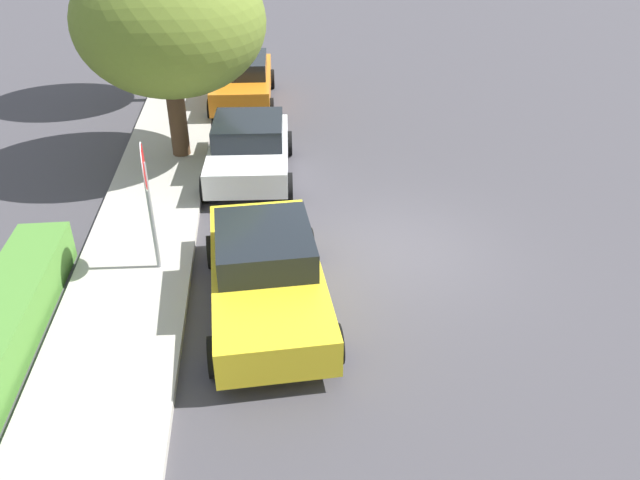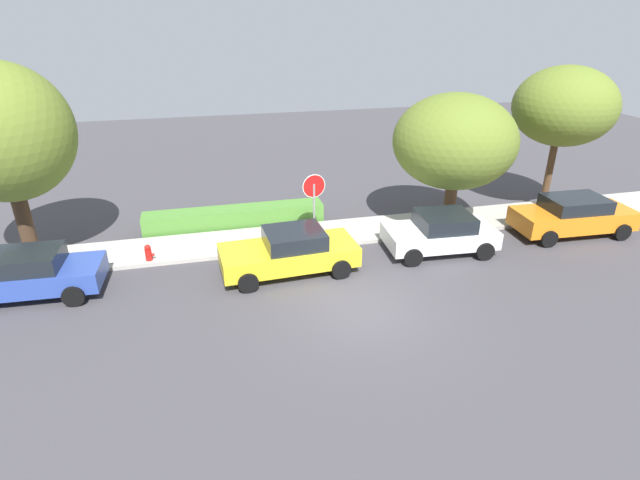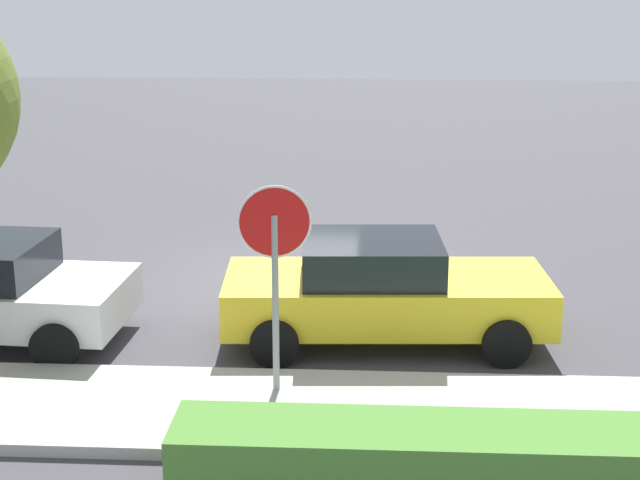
# 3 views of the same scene
# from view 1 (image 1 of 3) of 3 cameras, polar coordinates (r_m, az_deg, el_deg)

# --- Properties ---
(ground_plane) EXTENTS (60.00, 60.00, 0.00)m
(ground_plane) POSITION_cam_1_polar(r_m,az_deg,el_deg) (12.73, 6.99, -0.83)
(ground_plane) COLOR #423F44
(sidewalk_curb) EXTENTS (32.00, 2.19, 0.14)m
(sidewalk_curb) POSITION_cam_1_polar(r_m,az_deg,el_deg) (12.67, -16.41, -1.77)
(sidewalk_curb) COLOR #B2ADA3
(sidewalk_curb) RESTS_ON ground_plane
(stop_sign) EXTENTS (0.86, 0.14, 2.64)m
(stop_sign) POSITION_cam_1_polar(r_m,az_deg,el_deg) (11.41, -15.56, 4.78)
(stop_sign) COLOR gray
(stop_sign) RESTS_ON ground_plane
(parked_car_yellow) EXTENTS (4.51, 2.25, 1.46)m
(parked_car_yellow) POSITION_cam_1_polar(r_m,az_deg,el_deg) (10.67, -4.95, -2.93)
(parked_car_yellow) COLOR yellow
(parked_car_yellow) RESTS_ON ground_plane
(parked_car_white) EXTENTS (3.94, 2.28, 1.42)m
(parked_car_white) POSITION_cam_1_polar(r_m,az_deg,el_deg) (15.52, -6.50, 8.34)
(parked_car_white) COLOR white
(parked_car_white) RESTS_ON ground_plane
(parked_car_orange) EXTENTS (4.57, 2.15, 1.49)m
(parked_car_orange) POSITION_cam_1_polar(r_m,az_deg,el_deg) (20.78, -7.10, 14.35)
(parked_car_orange) COLOR orange
(parked_car_orange) RESTS_ON ground_plane
(street_tree_far) EXTENTS (4.50, 4.50, 5.25)m
(street_tree_far) POSITION_cam_1_polar(r_m,az_deg,el_deg) (15.83, -13.55, 18.77)
(street_tree_far) COLOR #513823
(street_tree_far) RESTS_ON ground_plane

